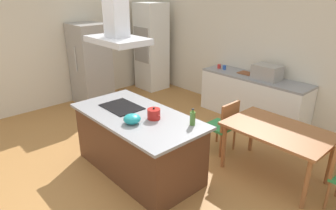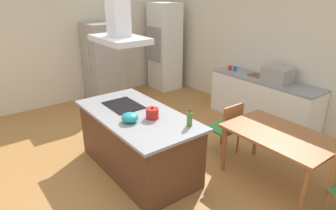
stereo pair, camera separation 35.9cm
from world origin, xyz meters
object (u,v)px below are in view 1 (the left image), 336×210
at_px(tea_kettle, 154,114).
at_px(countertop_microwave, 267,72).
at_px(range_hood, 117,24).
at_px(dining_table, 278,134).
at_px(cutting_board, 247,73).
at_px(wall_oven_stack, 151,47).
at_px(coffee_mug_red, 219,66).
at_px(olive_oil_bottle, 193,118).
at_px(mixing_bowl, 132,119).
at_px(refrigerator, 91,65).
at_px(coffee_mug_blue, 224,67).
at_px(chair_at_left_end, 224,123).
at_px(cooktop, 122,107).

xyz_separation_m(tea_kettle, countertop_microwave, (0.04, 2.79, 0.07)).
distance_m(tea_kettle, range_hood, 1.30).
distance_m(dining_table, range_hood, 2.67).
xyz_separation_m(cutting_board, wall_oven_stack, (-2.74, -0.28, 0.19)).
relative_size(coffee_mug_red, cutting_board, 0.26).
relative_size(olive_oil_bottle, mixing_bowl, 0.99).
xyz_separation_m(olive_oil_bottle, refrigerator, (-3.73, 0.58, -0.09)).
height_order(coffee_mug_blue, cutting_board, coffee_mug_blue).
bearing_deg(coffee_mug_red, cutting_board, 7.12).
relative_size(coffee_mug_red, refrigerator, 0.05).
xyz_separation_m(coffee_mug_blue, chair_at_left_end, (1.19, -1.50, -0.44)).
bearing_deg(tea_kettle, wall_oven_stack, 141.12).
xyz_separation_m(cooktop, countertop_microwave, (0.68, 2.88, 0.13)).
xyz_separation_m(coffee_mug_blue, dining_table, (2.11, -1.50, -0.28)).
bearing_deg(cooktop, olive_oil_bottle, 16.58).
height_order(coffee_mug_red, coffee_mug_blue, same).
distance_m(countertop_microwave, refrigerator, 3.83).
height_order(olive_oil_bottle, coffee_mug_blue, olive_oil_bottle).
height_order(mixing_bowl, coffee_mug_blue, mixing_bowl).
relative_size(countertop_microwave, cutting_board, 1.47).
bearing_deg(dining_table, range_hood, -142.93).
bearing_deg(countertop_microwave, chair_at_left_end, -82.57).
height_order(tea_kettle, dining_table, tea_kettle).
relative_size(tea_kettle, mixing_bowl, 1.01).
distance_m(countertop_microwave, range_hood, 3.14).
height_order(cooktop, olive_oil_bottle, olive_oil_bottle).
height_order(mixing_bowl, coffee_mug_red, mixing_bowl).
distance_m(coffee_mug_red, range_hood, 3.11).
bearing_deg(chair_at_left_end, coffee_mug_blue, 128.51).
distance_m(cooktop, refrigerator, 2.77).
xyz_separation_m(tea_kettle, coffee_mug_blue, (-0.95, 2.77, -0.03)).
bearing_deg(cooktop, countertop_microwave, 76.66).
bearing_deg(dining_table, coffee_mug_blue, 144.57).
relative_size(cooktop, refrigerator, 0.33).
bearing_deg(wall_oven_stack, cooktop, -46.30).
distance_m(tea_kettle, chair_at_left_end, 1.37).
distance_m(cooktop, chair_at_left_end, 1.67).
relative_size(tea_kettle, coffee_mug_red, 2.56).
bearing_deg(wall_oven_stack, tea_kettle, -38.88).
height_order(coffee_mug_blue, dining_table, coffee_mug_blue).
xyz_separation_m(coffee_mug_red, dining_table, (2.24, -1.49, -0.28)).
relative_size(cooktop, coffee_mug_red, 6.67).
bearing_deg(wall_oven_stack, olive_oil_bottle, -32.31).
bearing_deg(coffee_mug_red, range_hood, -81.09).
bearing_deg(cooktop, refrigerator, 160.60).
xyz_separation_m(tea_kettle, range_hood, (-0.64, -0.09, 1.13)).
relative_size(cooktop, chair_at_left_end, 0.67).
bearing_deg(olive_oil_bottle, coffee_mug_blue, 119.70).
bearing_deg(refrigerator, wall_oven_stack, 87.35).
xyz_separation_m(coffee_mug_blue, cutting_board, (0.53, 0.07, -0.04)).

